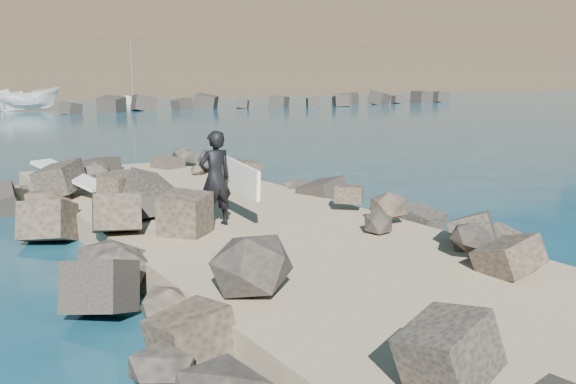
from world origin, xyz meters
name	(u,v)px	position (x,y,z in m)	size (l,w,h in m)	color
ground	(263,255)	(0.00, 0.00, 0.00)	(800.00, 800.00, 0.00)	#0F384C
jetty	(317,264)	(0.00, -2.00, 0.30)	(6.00, 26.00, 0.60)	#8C7759
riprap_left	(156,272)	(-2.90, -1.50, 0.50)	(2.60, 22.00, 1.00)	black
riprap_right	(416,229)	(2.90, -1.50, 0.50)	(2.60, 22.00, 1.00)	black
breakwater_secondary	(291,102)	(35.00, 55.00, 0.60)	(52.00, 4.00, 1.20)	black
surfboard_resting	(70,179)	(-2.55, 5.78, 1.04)	(0.64, 2.55, 0.08)	silver
boat_imported	(28,99)	(6.34, 62.40, 1.26)	(2.45, 6.50, 2.51)	silver
surfer_with_board	(218,178)	(-0.70, 0.66, 1.61)	(0.95, 2.49, 2.01)	black
sailboat_f	(150,95)	(32.57, 97.41, 0.35)	(3.81, 5.18, 6.64)	silver
sailboat_d	(133,101)	(21.63, 73.68, 0.35)	(3.42, 7.10, 8.40)	silver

